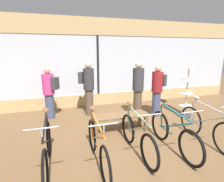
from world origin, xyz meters
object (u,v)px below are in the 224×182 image
at_px(bicycle_left, 97,146).
at_px(accessory_rack, 186,95).
at_px(bicycle_right, 173,133).
at_px(customer_near_rack, 138,88).
at_px(bicycle_far_right, 206,127).
at_px(customer_near_bench, 88,87).
at_px(bicycle_center, 137,137).
at_px(customer_by_window, 49,92).
at_px(bicycle_far_left, 47,150).
at_px(customer_mid_floor, 157,89).
at_px(display_bench, 120,118).

height_order(bicycle_left, accessory_rack, accessory_rack).
relative_size(bicycle_right, customer_near_rack, 0.96).
relative_size(bicycle_far_right, accessory_rack, 1.04).
height_order(bicycle_far_right, accessory_rack, accessory_rack).
bearing_deg(customer_near_rack, customer_near_bench, 156.00).
relative_size(bicycle_center, customer_near_bench, 0.95).
height_order(bicycle_right, customer_by_window, customer_by_window).
bearing_deg(bicycle_far_right, bicycle_far_left, 179.18).
bearing_deg(bicycle_center, customer_mid_floor, 49.75).
bearing_deg(bicycle_far_left, customer_by_window, 90.64).
distance_m(bicycle_left, bicycle_far_right, 2.51).
bearing_deg(display_bench, bicycle_far_right, -34.68).
height_order(customer_by_window, customer_near_bench, customer_near_bench).
relative_size(bicycle_far_left, customer_by_window, 1.12).
bearing_deg(accessory_rack, customer_near_rack, 165.77).
height_order(accessory_rack, customer_by_window, accessory_rack).
bearing_deg(customer_near_bench, bicycle_far_right, -49.56).
height_order(customer_near_rack, customer_mid_floor, customer_near_rack).
bearing_deg(bicycle_right, customer_near_bench, 116.79).
bearing_deg(display_bench, customer_near_rack, 42.82).
relative_size(bicycle_far_right, customer_near_rack, 0.98).
distance_m(bicycle_far_left, customer_near_rack, 3.26).
bearing_deg(accessory_rack, bicycle_far_right, -114.85).
bearing_deg(bicycle_left, customer_near_rack, 49.04).
bearing_deg(bicycle_far_right, bicycle_center, 177.26).
distance_m(bicycle_far_left, customer_mid_floor, 3.75).
height_order(bicycle_right, display_bench, bicycle_right).
distance_m(bicycle_far_left, bicycle_center, 1.70).
bearing_deg(customer_near_bench, customer_by_window, 177.90).
xyz_separation_m(bicycle_left, bicycle_center, (0.84, 0.12, -0.01)).
distance_m(display_bench, customer_by_window, 2.35).
xyz_separation_m(bicycle_center, customer_by_window, (-1.73, 2.56, 0.48)).
relative_size(bicycle_far_left, customer_near_rack, 1.00).
height_order(bicycle_right, customer_near_bench, customer_near_bench).
distance_m(bicycle_center, bicycle_far_right, 1.67).
height_order(bicycle_center, customer_near_rack, customer_near_rack).
height_order(bicycle_left, customer_by_window, customer_by_window).
height_order(bicycle_center, customer_by_window, customer_by_window).
bearing_deg(accessory_rack, bicycle_center, -148.04).
relative_size(bicycle_left, customer_mid_floor, 1.06).
xyz_separation_m(bicycle_right, customer_near_bench, (-1.32, 2.62, 0.57)).
bearing_deg(customer_near_rack, display_bench, -137.18).
distance_m(bicycle_right, customer_mid_floor, 2.11).
distance_m(bicycle_right, display_bench, 1.39).
relative_size(bicycle_left, customer_near_rack, 0.98).
distance_m(bicycle_center, customer_near_rack, 2.15).
distance_m(bicycle_center, customer_mid_floor, 2.43).
relative_size(bicycle_left, bicycle_center, 1.05).
xyz_separation_m(bicycle_far_left, display_bench, (1.71, 1.10, -0.02)).
bearing_deg(accessory_rack, display_bench, -169.76).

